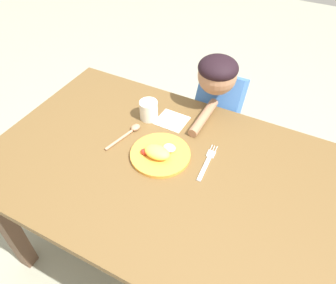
% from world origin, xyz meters
% --- Properties ---
extents(ground_plane, '(8.00, 8.00, 0.00)m').
position_xyz_m(ground_plane, '(0.00, 0.00, 0.00)').
color(ground_plane, gray).
extents(dining_table, '(1.46, 0.90, 0.72)m').
position_xyz_m(dining_table, '(0.00, 0.00, 0.62)').
color(dining_table, brown).
rests_on(dining_table, ground_plane).
extents(plate, '(0.24, 0.24, 0.06)m').
position_xyz_m(plate, '(-0.06, 0.04, 0.74)').
color(plate, gold).
rests_on(plate, dining_table).
extents(fork, '(0.04, 0.20, 0.01)m').
position_xyz_m(fork, '(0.13, 0.09, 0.73)').
color(fork, silver).
rests_on(fork, dining_table).
extents(spoon, '(0.07, 0.20, 0.02)m').
position_xyz_m(spoon, '(-0.24, 0.10, 0.73)').
color(spoon, tan).
rests_on(spoon, dining_table).
extents(drinking_cup, '(0.08, 0.08, 0.09)m').
position_xyz_m(drinking_cup, '(-0.22, 0.23, 0.77)').
color(drinking_cup, white).
rests_on(drinking_cup, dining_table).
extents(person, '(0.22, 0.47, 0.98)m').
position_xyz_m(person, '(0.01, 0.54, 0.53)').
color(person, '#3E486C').
rests_on(person, ground_plane).
extents(napkin, '(0.13, 0.12, 0.00)m').
position_xyz_m(napkin, '(-0.11, 0.26, 0.73)').
color(napkin, white).
rests_on(napkin, dining_table).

